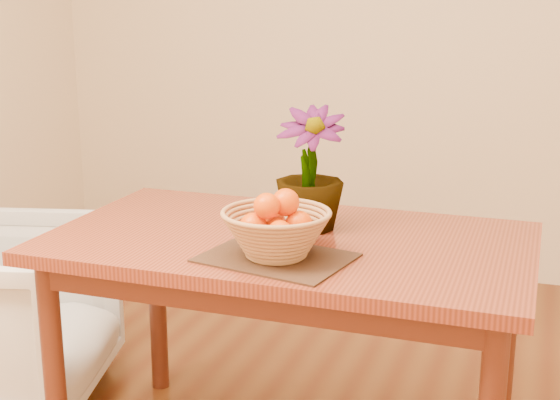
% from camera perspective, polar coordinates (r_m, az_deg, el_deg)
% --- Properties ---
extents(wall_back, '(4.00, 0.02, 2.70)m').
position_cam_1_polar(wall_back, '(4.08, 9.70, 13.25)').
color(wall_back, beige).
rests_on(wall_back, floor).
extents(table, '(1.40, 0.80, 0.75)m').
position_cam_1_polar(table, '(2.31, 0.66, -4.76)').
color(table, maroon).
rests_on(table, floor).
extents(placemat, '(0.43, 0.35, 0.01)m').
position_cam_1_polar(placemat, '(2.09, -0.27, -4.24)').
color(placemat, '#3C2316').
rests_on(placemat, table).
extents(wicker_basket, '(0.30, 0.30, 0.12)m').
position_cam_1_polar(wicker_basket, '(2.07, -0.27, -2.61)').
color(wicker_basket, '#BD824F').
rests_on(wicker_basket, placemat).
extents(orange_pile, '(0.18, 0.17, 0.13)m').
position_cam_1_polar(orange_pile, '(2.06, -0.26, -1.42)').
color(orange_pile, '#F25603').
rests_on(orange_pile, wicker_basket).
extents(potted_plant, '(0.24, 0.24, 0.37)m').
position_cam_1_polar(potted_plant, '(2.32, 2.19, 2.27)').
color(potted_plant, '#1D4212').
rests_on(potted_plant, table).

